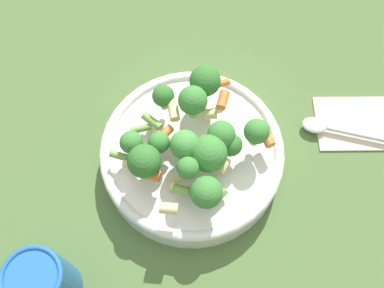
# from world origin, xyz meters

# --- Properties ---
(ground_plane) EXTENTS (3.00, 3.00, 0.00)m
(ground_plane) POSITION_xyz_m (0.00, 0.00, 0.00)
(ground_plane) COLOR #4C6B38
(bowl) EXTENTS (0.25, 0.25, 0.05)m
(bowl) POSITION_xyz_m (0.00, 0.00, 0.03)
(bowl) COLOR white
(bowl) RESTS_ON ground_plane
(pasta_salad) EXTENTS (0.21, 0.18, 0.07)m
(pasta_salad) POSITION_xyz_m (0.00, 0.00, 0.09)
(pasta_salad) COLOR #8CB766
(pasta_salad) RESTS_ON bowl
(cup) EXTENTS (0.07, 0.07, 0.10)m
(cup) POSITION_xyz_m (0.24, -0.06, 0.05)
(cup) COLOR #2366B2
(cup) RESTS_ON ground_plane
(napkin) EXTENTS (0.15, 0.16, 0.01)m
(napkin) POSITION_xyz_m (-0.18, 0.19, 0.00)
(napkin) COLOR beige
(napkin) RESTS_ON ground_plane
(spoon) EXTENTS (0.07, 0.19, 0.01)m
(spoon) POSITION_xyz_m (-0.15, 0.17, 0.01)
(spoon) COLOR silver
(spoon) RESTS_ON napkin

